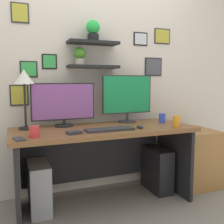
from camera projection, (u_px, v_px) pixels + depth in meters
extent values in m
plane|color=gray|center=(104.00, 203.00, 2.55)|extent=(8.00, 8.00, 0.00)
cube|color=beige|center=(90.00, 66.00, 2.80)|extent=(4.40, 0.04, 2.70)
cube|color=black|center=(93.00, 67.00, 2.69)|extent=(0.52, 0.20, 0.03)
cube|color=black|center=(93.00, 43.00, 2.66)|extent=(0.52, 0.20, 0.03)
cylinder|color=#B2A899|center=(80.00, 62.00, 2.63)|extent=(0.09, 0.09, 0.06)
ellipsoid|color=#418528|center=(80.00, 53.00, 2.62)|extent=(0.12, 0.12, 0.11)
cylinder|color=black|center=(93.00, 38.00, 2.66)|extent=(0.12, 0.12, 0.07)
ellipsoid|color=green|center=(93.00, 27.00, 2.64)|extent=(0.14, 0.14, 0.14)
cube|color=black|center=(140.00, 39.00, 2.96)|extent=(0.17, 0.02, 0.15)
cube|color=silver|center=(141.00, 39.00, 2.95)|extent=(0.15, 0.00, 0.12)
cube|color=black|center=(19.00, 95.00, 2.54)|extent=(0.17, 0.02, 0.20)
cube|color=gold|center=(19.00, 95.00, 2.54)|extent=(0.15, 0.00, 0.18)
cube|color=black|center=(29.00, 69.00, 2.55)|extent=(0.16, 0.02, 0.16)
cube|color=green|center=(29.00, 69.00, 2.54)|extent=(0.14, 0.00, 0.13)
cube|color=black|center=(153.00, 67.00, 3.06)|extent=(0.22, 0.02, 0.21)
cube|color=#4C4C56|center=(154.00, 67.00, 3.05)|extent=(0.20, 0.00, 0.19)
cube|color=#2D2D33|center=(162.00, 36.00, 3.06)|extent=(0.21, 0.02, 0.18)
cube|color=gold|center=(162.00, 36.00, 3.05)|extent=(0.18, 0.00, 0.15)
cube|color=#2D2D33|center=(20.00, 13.00, 2.47)|extent=(0.16, 0.02, 0.19)
cube|color=gold|center=(20.00, 13.00, 2.46)|extent=(0.14, 0.00, 0.16)
cube|color=black|center=(49.00, 62.00, 2.62)|extent=(0.15, 0.02, 0.15)
cube|color=green|center=(50.00, 62.00, 2.61)|extent=(0.12, 0.00, 0.12)
cube|color=brown|center=(104.00, 130.00, 2.47)|extent=(1.71, 0.68, 0.04)
cube|color=black|center=(17.00, 179.00, 2.22)|extent=(0.04, 0.62, 0.71)
cube|color=black|center=(174.00, 159.00, 2.81)|extent=(0.04, 0.62, 0.71)
cube|color=black|center=(95.00, 156.00, 2.78)|extent=(1.51, 0.02, 0.50)
cylinder|color=black|center=(64.00, 125.00, 2.53)|extent=(0.18, 0.18, 0.02)
cylinder|color=black|center=(64.00, 122.00, 2.53)|extent=(0.03, 0.03, 0.06)
cube|color=black|center=(63.00, 102.00, 2.51)|extent=(0.61, 0.02, 0.36)
cube|color=#8C4C99|center=(64.00, 102.00, 2.50)|extent=(0.59, 0.00, 0.33)
cylinder|color=#2D2D33|center=(127.00, 121.00, 2.78)|extent=(0.18, 0.18, 0.02)
cylinder|color=#2D2D33|center=(127.00, 117.00, 2.78)|extent=(0.03, 0.03, 0.09)
cube|color=#2D2D33|center=(127.00, 94.00, 2.76)|extent=(0.56, 0.02, 0.40)
cube|color=#198C4C|center=(128.00, 94.00, 2.75)|extent=(0.53, 0.00, 0.38)
cube|color=#2D2D33|center=(109.00, 129.00, 2.32)|extent=(0.44, 0.14, 0.02)
ellipsoid|color=#2D2D33|center=(140.00, 127.00, 2.43)|extent=(0.06, 0.09, 0.03)
cylinder|color=black|center=(26.00, 128.00, 2.38)|extent=(0.13, 0.13, 0.02)
cylinder|color=black|center=(25.00, 106.00, 2.35)|extent=(0.02, 0.02, 0.39)
cone|color=silver|center=(24.00, 77.00, 2.32)|extent=(0.18, 0.18, 0.13)
cube|color=#2D2D33|center=(19.00, 139.00, 1.96)|extent=(0.09, 0.15, 0.01)
cylinder|color=red|center=(34.00, 132.00, 2.03)|extent=(0.08, 0.08, 0.09)
cylinder|color=blue|center=(162.00, 118.00, 2.75)|extent=(0.07, 0.07, 0.10)
cube|color=#2D2D33|center=(74.00, 133.00, 2.17)|extent=(0.14, 0.11, 0.02)
cylinder|color=orange|center=(176.00, 121.00, 2.49)|extent=(0.07, 0.07, 0.11)
cube|color=#9E6B38|center=(194.00, 157.00, 2.97)|extent=(0.44, 0.50, 0.64)
cube|color=#99999E|center=(39.00, 187.00, 2.37)|extent=(0.18, 0.40, 0.45)
cube|color=black|center=(157.00, 169.00, 2.83)|extent=(0.18, 0.40, 0.46)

